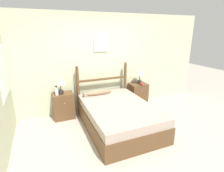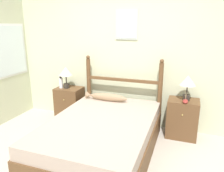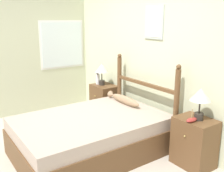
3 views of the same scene
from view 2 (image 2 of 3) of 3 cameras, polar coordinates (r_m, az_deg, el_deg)
wall_back at (r=4.01m, az=2.74°, el=7.81°), size 6.40×0.08×2.55m
bed at (r=3.24m, az=-2.64°, el=-13.07°), size 1.41×2.07×0.54m
headboard at (r=3.95m, az=2.75°, el=-1.11°), size 1.41×0.08×1.29m
nightstand_left at (r=4.41m, az=-10.99°, el=-4.52°), size 0.49×0.41×0.65m
nightstand_right at (r=3.85m, az=17.86°, el=-8.06°), size 0.49×0.41×0.65m
table_lamp_left at (r=4.24m, az=-11.97°, el=3.41°), size 0.26×0.26×0.41m
table_lamp_right at (r=3.65m, az=19.17°, el=0.94°), size 0.26×0.26×0.41m
bottle at (r=4.31m, az=-13.21°, el=0.88°), size 0.07×0.07×0.24m
model_boat at (r=3.61m, az=18.60°, el=-3.75°), size 0.08×0.18×0.17m
fish_pillow at (r=3.82m, az=-1.57°, el=-2.89°), size 0.76×0.12×0.13m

